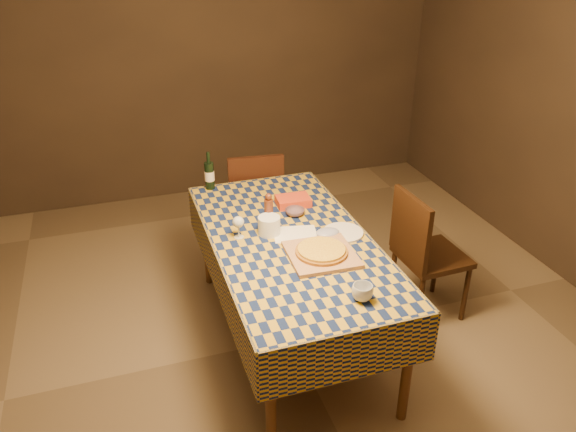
{
  "coord_description": "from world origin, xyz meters",
  "views": [
    {
      "loc": [
        -0.93,
        -2.78,
        2.47
      ],
      "look_at": [
        0.0,
        0.05,
        0.9
      ],
      "focal_mm": 35.0,
      "sensor_mm": 36.0,
      "label": 1
    }
  ],
  "objects_px": {
    "dining_table": "(291,249)",
    "chair_right": "(423,249)",
    "chair_far": "(255,199)",
    "pizza": "(322,251)",
    "white_plate": "(343,233)",
    "wine_bottle": "(209,175)",
    "bowl": "(295,212)",
    "cutting_board": "(321,255)"
  },
  "relations": [
    {
      "from": "white_plate",
      "to": "pizza",
      "type": "bearing_deg",
      "value": -137.43
    },
    {
      "from": "dining_table",
      "to": "chair_right",
      "type": "distance_m",
      "value": 0.95
    },
    {
      "from": "chair_far",
      "to": "bowl",
      "type": "bearing_deg",
      "value": -85.34
    },
    {
      "from": "dining_table",
      "to": "wine_bottle",
      "type": "height_order",
      "value": "wine_bottle"
    },
    {
      "from": "chair_far",
      "to": "chair_right",
      "type": "xyz_separation_m",
      "value": [
        0.87,
        -1.09,
        0.0
      ]
    },
    {
      "from": "dining_table",
      "to": "wine_bottle",
      "type": "xyz_separation_m",
      "value": [
        -0.32,
        0.87,
        0.18
      ]
    },
    {
      "from": "wine_bottle",
      "to": "chair_far",
      "type": "xyz_separation_m",
      "value": [
        0.38,
        0.21,
        -0.35
      ]
    },
    {
      "from": "dining_table",
      "to": "pizza",
      "type": "distance_m",
      "value": 0.29
    },
    {
      "from": "white_plate",
      "to": "chair_right",
      "type": "bearing_deg",
      "value": 3.1
    },
    {
      "from": "bowl",
      "to": "chair_right",
      "type": "bearing_deg",
      "value": -20.14
    },
    {
      "from": "dining_table",
      "to": "chair_far",
      "type": "xyz_separation_m",
      "value": [
        0.06,
        1.08,
        -0.17
      ]
    },
    {
      "from": "dining_table",
      "to": "chair_far",
      "type": "bearing_deg",
      "value": 86.75
    },
    {
      "from": "chair_far",
      "to": "dining_table",
      "type": "bearing_deg",
      "value": -93.25
    },
    {
      "from": "bowl",
      "to": "chair_far",
      "type": "bearing_deg",
      "value": 94.66
    },
    {
      "from": "bowl",
      "to": "pizza",
      "type": "bearing_deg",
      "value": -92.36
    },
    {
      "from": "cutting_board",
      "to": "pizza",
      "type": "bearing_deg",
      "value": 180.0
    },
    {
      "from": "white_plate",
      "to": "wine_bottle",
      "type": "bearing_deg",
      "value": 125.41
    },
    {
      "from": "pizza",
      "to": "chair_right",
      "type": "bearing_deg",
      "value": 15.97
    },
    {
      "from": "pizza",
      "to": "chair_right",
      "type": "height_order",
      "value": "chair_right"
    },
    {
      "from": "chair_far",
      "to": "white_plate",
      "type": "bearing_deg",
      "value": -76.71
    },
    {
      "from": "dining_table",
      "to": "white_plate",
      "type": "distance_m",
      "value": 0.34
    },
    {
      "from": "pizza",
      "to": "white_plate",
      "type": "distance_m",
      "value": 0.3
    },
    {
      "from": "dining_table",
      "to": "wine_bottle",
      "type": "distance_m",
      "value": 0.94
    },
    {
      "from": "wine_bottle",
      "to": "chair_far",
      "type": "bearing_deg",
      "value": 29.12
    },
    {
      "from": "wine_bottle",
      "to": "chair_far",
      "type": "distance_m",
      "value": 0.56
    },
    {
      "from": "dining_table",
      "to": "chair_far",
      "type": "relative_size",
      "value": 1.98
    },
    {
      "from": "bowl",
      "to": "white_plate",
      "type": "relative_size",
      "value": 0.51
    },
    {
      "from": "bowl",
      "to": "wine_bottle",
      "type": "height_order",
      "value": "wine_bottle"
    },
    {
      "from": "white_plate",
      "to": "chair_right",
      "type": "xyz_separation_m",
      "value": [
        0.6,
        0.03,
        -0.25
      ]
    },
    {
      "from": "dining_table",
      "to": "white_plate",
      "type": "xyz_separation_m",
      "value": [
        0.33,
        -0.04,
        0.08
      ]
    },
    {
      "from": "dining_table",
      "to": "cutting_board",
      "type": "height_order",
      "value": "cutting_board"
    },
    {
      "from": "wine_bottle",
      "to": "chair_right",
      "type": "xyz_separation_m",
      "value": [
        1.25,
        -0.87,
        -0.35
      ]
    },
    {
      "from": "chair_right",
      "to": "pizza",
      "type": "bearing_deg",
      "value": -164.03
    },
    {
      "from": "chair_far",
      "to": "wine_bottle",
      "type": "bearing_deg",
      "value": -150.88
    },
    {
      "from": "cutting_board",
      "to": "wine_bottle",
      "type": "height_order",
      "value": "wine_bottle"
    },
    {
      "from": "cutting_board",
      "to": "bowl",
      "type": "height_order",
      "value": "bowl"
    },
    {
      "from": "cutting_board",
      "to": "chair_far",
      "type": "distance_m",
      "value": 1.35
    },
    {
      "from": "bowl",
      "to": "chair_right",
      "type": "relative_size",
      "value": 0.14
    },
    {
      "from": "white_plate",
      "to": "chair_right",
      "type": "distance_m",
      "value": 0.66
    },
    {
      "from": "pizza",
      "to": "wine_bottle",
      "type": "height_order",
      "value": "wine_bottle"
    },
    {
      "from": "bowl",
      "to": "white_plate",
      "type": "distance_m",
      "value": 0.38
    },
    {
      "from": "white_plate",
      "to": "chair_far",
      "type": "xyz_separation_m",
      "value": [
        -0.26,
        1.12,
        -0.25
      ]
    }
  ]
}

